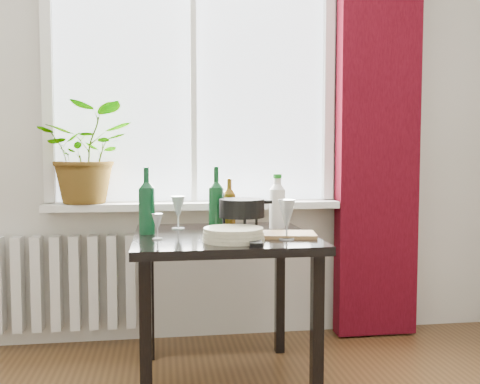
{
  "coord_description": "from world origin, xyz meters",
  "views": [
    {
      "loc": [
        -0.2,
        -1.0,
        1.12
      ],
      "look_at": [
        0.18,
        1.55,
        0.94
      ],
      "focal_mm": 40.0,
      "sensor_mm": 36.0,
      "label": 1
    }
  ],
  "objects": [
    {
      "name": "wineglass_far_right",
      "position": [
        0.37,
        1.35,
        0.81
      ],
      "size": [
        0.07,
        0.07,
        0.15
      ],
      "primitive_type": null,
      "rotation": [
        0.0,
        0.0,
        0.13
      ],
      "color": "#B7C0C5",
      "rests_on": "table"
    },
    {
      "name": "cutting_board",
      "position": [
        0.37,
        1.44,
        0.75
      ],
      "size": [
        0.34,
        0.25,
        0.02
      ],
      "primitive_type": "cube",
      "rotation": [
        0.0,
        0.0,
        -0.17
      ],
      "color": "#A57D4A",
      "rests_on": "table"
    },
    {
      "name": "plate_stack",
      "position": [
        0.12,
        1.33,
        0.77
      ],
      "size": [
        0.35,
        0.35,
        0.06
      ],
      "primitive_type": "cylinder",
      "rotation": [
        0.0,
        0.0,
        -0.29
      ],
      "color": "beige",
      "rests_on": "table"
    },
    {
      "name": "wine_bottle_left",
      "position": [
        -0.27,
        1.62,
        0.91
      ],
      "size": [
        0.1,
        0.1,
        0.33
      ],
      "primitive_type": null,
      "rotation": [
        0.0,
        0.0,
        0.38
      ],
      "color": "#0B3A1D",
      "rests_on": "table"
    },
    {
      "name": "wineglass_back_left",
      "position": [
        -0.11,
        1.76,
        0.83
      ],
      "size": [
        0.1,
        0.1,
        0.18
      ],
      "primitive_type": null,
      "rotation": [
        0.0,
        0.0,
        0.39
      ],
      "color": "silver",
      "rests_on": "table"
    },
    {
      "name": "potted_plant",
      "position": [
        -0.61,
        2.16,
        1.13
      ],
      "size": [
        0.55,
        0.48,
        0.57
      ],
      "primitive_type": "imported",
      "rotation": [
        0.0,
        0.0,
        -0.07
      ],
      "color": "#256C1C",
      "rests_on": "windowsill"
    },
    {
      "name": "wineglass_back_center",
      "position": [
        0.15,
        1.86,
        0.84
      ],
      "size": [
        0.11,
        0.11,
        0.19
      ],
      "primitive_type": null,
      "rotation": [
        0.0,
        0.0,
        -0.35
      ],
      "color": "silver",
      "rests_on": "table"
    },
    {
      "name": "curtain",
      "position": [
        1.12,
        2.12,
        1.3
      ],
      "size": [
        0.5,
        0.12,
        2.56
      ],
      "color": "#39050D",
      "rests_on": "ground"
    },
    {
      "name": "fondue_pot",
      "position": [
        0.19,
        1.54,
        0.83
      ],
      "size": [
        0.27,
        0.24,
        0.17
      ],
      "primitive_type": null,
      "rotation": [
        0.0,
        0.0,
        0.08
      ],
      "color": "black",
      "rests_on": "table"
    },
    {
      "name": "windowsill",
      "position": [
        0.0,
        2.15,
        0.82
      ],
      "size": [
        1.72,
        0.2,
        0.04
      ],
      "color": "white",
      "rests_on": "ground"
    },
    {
      "name": "tv_remote",
      "position": [
        0.2,
        1.24,
        0.75
      ],
      "size": [
        0.07,
        0.18,
        0.02
      ],
      "primitive_type": "cube",
      "rotation": [
        0.0,
        0.0,
        -0.09
      ],
      "color": "black",
      "rests_on": "table"
    },
    {
      "name": "bottle_amber",
      "position": [
        0.16,
        1.75,
        0.87
      ],
      "size": [
        0.07,
        0.07,
        0.27
      ],
      "primitive_type": null,
      "rotation": [
        0.0,
        0.0,
        0.09
      ],
      "color": "#663E0B",
      "rests_on": "table"
    },
    {
      "name": "wineglass_front_right",
      "position": [
        0.37,
        1.35,
        0.83
      ],
      "size": [
        0.1,
        0.1,
        0.19
      ],
      "primitive_type": null,
      "rotation": [
        0.0,
        0.0,
        0.36
      ],
      "color": "silver",
      "rests_on": "table"
    },
    {
      "name": "cleaning_bottle",
      "position": [
        0.4,
        1.72,
        0.88
      ],
      "size": [
        0.09,
        0.09,
        0.29
      ],
      "primitive_type": null,
      "rotation": [
        0.0,
        0.0,
        0.1
      ],
      "color": "white",
      "rests_on": "table"
    },
    {
      "name": "window",
      "position": [
        0.0,
        2.22,
        1.6
      ],
      "size": [
        1.72,
        0.08,
        1.62
      ],
      "color": "white",
      "rests_on": "ground"
    },
    {
      "name": "radiator",
      "position": [
        -0.75,
        2.18,
        0.38
      ],
      "size": [
        0.8,
        0.1,
        0.55
      ],
      "color": "silver",
      "rests_on": "ground"
    },
    {
      "name": "wine_bottle_right",
      "position": [
        0.08,
        1.66,
        0.91
      ],
      "size": [
        0.1,
        0.1,
        0.33
      ],
      "primitive_type": null,
      "rotation": [
        0.0,
        0.0,
        -0.43
      ],
      "color": "#0C3F1B",
      "rests_on": "table"
    },
    {
      "name": "wineglass_front_left",
      "position": [
        -0.21,
        1.44,
        0.8
      ],
      "size": [
        0.06,
        0.06,
        0.12
      ],
      "primitive_type": null,
      "rotation": [
        0.0,
        0.0,
        0.33
      ],
      "color": "silver",
      "rests_on": "table"
    },
    {
      "name": "table",
      "position": [
        0.1,
        1.55,
        0.65
      ],
      "size": [
        0.85,
        0.85,
        0.74
      ],
      "color": "black",
      "rests_on": "ground"
    }
  ]
}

